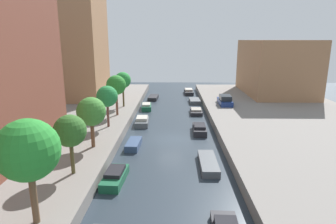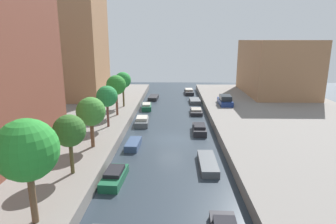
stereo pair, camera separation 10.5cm
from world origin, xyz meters
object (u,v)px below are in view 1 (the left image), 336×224
(moored_boat_left_4, at_px, (147,106))
(moored_boat_right_2, at_px, (199,129))
(street_tree_2, at_px, (91,112))
(moored_boat_left_2, at_px, (134,144))
(street_tree_1, at_px, (70,131))
(moored_boat_right_1, at_px, (208,163))
(parked_car, at_px, (225,101))
(moored_boat_left_1, at_px, (115,177))
(moored_boat_left_3, at_px, (142,121))
(street_tree_4, at_px, (116,85))
(street_tree_0, at_px, (28,151))
(street_tree_3, at_px, (107,97))
(street_tree_5, at_px, (123,80))
(moored_boat_right_3, at_px, (196,111))
(apartment_tower_far, at_px, (68,17))
(moored_boat_right_4, at_px, (195,101))
(moored_boat_left_5, at_px, (153,98))
(moored_boat_right_5, at_px, (189,92))
(low_block_right, at_px, (275,67))

(moored_boat_left_4, bearing_deg, moored_boat_right_2, -58.06)
(street_tree_2, bearing_deg, moored_boat_left_2, 38.14)
(street_tree_1, bearing_deg, moored_boat_right_1, 19.12)
(parked_car, bearing_deg, moored_boat_left_1, -118.16)
(street_tree_2, xyz_separation_m, moored_boat_left_3, (3.21, 10.34, -3.77))
(moored_boat_left_1, height_order, moored_boat_left_2, moored_boat_left_1)
(street_tree_4, distance_m, moored_boat_right_1, 16.99)
(street_tree_0, distance_m, street_tree_4, 22.14)
(street_tree_3, height_order, street_tree_5, street_tree_5)
(moored_boat_left_1, height_order, moored_boat_right_3, moored_boat_left_1)
(apartment_tower_far, xyz_separation_m, moored_boat_right_4, (19.83, 1.04, -13.36))
(parked_car, xyz_separation_m, moored_boat_right_3, (-4.31, -1.57, -1.27))
(street_tree_0, xyz_separation_m, moored_boat_right_3, (10.33, 26.94, -4.66))
(moored_boat_right_1, bearing_deg, street_tree_0, -137.55)
(moored_boat_left_2, bearing_deg, street_tree_4, 110.40)
(street_tree_0, height_order, moored_boat_left_1, street_tree_0)
(moored_boat_left_5, distance_m, moored_boat_right_5, 8.48)
(low_block_right, relative_size, moored_boat_right_5, 3.72)
(moored_boat_left_2, relative_size, moored_boat_right_3, 0.90)
(street_tree_4, relative_size, moored_boat_right_2, 1.31)
(parked_car, bearing_deg, street_tree_0, -117.19)
(street_tree_1, xyz_separation_m, parked_car, (14.65, 22.83, -2.56))
(apartment_tower_far, height_order, street_tree_2, apartment_tower_far)
(moored_boat_left_2, bearing_deg, street_tree_5, 103.46)
(street_tree_3, distance_m, moored_boat_left_4, 13.37)
(moored_boat_right_5, bearing_deg, moored_boat_right_1, -90.05)
(street_tree_2, xyz_separation_m, moored_boat_left_4, (3.01, 18.57, -3.78))
(low_block_right, relative_size, street_tree_4, 3.17)
(moored_boat_right_1, bearing_deg, street_tree_5, 119.36)
(moored_boat_right_3, bearing_deg, moored_boat_right_1, -91.05)
(street_tree_1, distance_m, moored_boat_right_2, 16.48)
(moored_boat_left_5, bearing_deg, moored_boat_right_3, -55.85)
(parked_car, bearing_deg, street_tree_3, -142.05)
(apartment_tower_far, height_order, moored_boat_left_2, apartment_tower_far)
(apartment_tower_far, height_order, moored_boat_left_1, apartment_tower_far)
(moored_boat_left_1, relative_size, moored_boat_right_3, 1.05)
(moored_boat_left_4, bearing_deg, street_tree_2, -99.20)
(moored_boat_left_5, distance_m, moored_boat_right_2, 19.88)
(moored_boat_right_2, bearing_deg, street_tree_4, 158.67)
(street_tree_0, bearing_deg, apartment_tower_far, 105.52)
(street_tree_0, distance_m, moored_boat_left_4, 30.01)
(apartment_tower_far, relative_size, parked_car, 5.76)
(moored_boat_left_5, bearing_deg, street_tree_5, -109.32)
(parked_car, height_order, moored_boat_left_4, parked_car)
(low_block_right, distance_m, street_tree_5, 27.12)
(street_tree_5, xyz_separation_m, moored_boat_right_1, (10.01, -17.79, -4.43))
(street_tree_1, relative_size, street_tree_2, 0.96)
(street_tree_2, relative_size, moored_boat_right_5, 1.04)
(street_tree_3, bearing_deg, parked_car, 37.95)
(moored_boat_left_3, bearing_deg, street_tree_5, 119.61)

